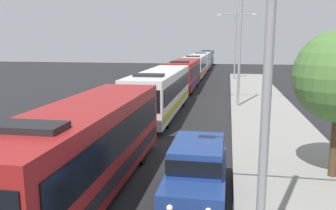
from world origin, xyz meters
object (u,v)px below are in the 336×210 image
at_px(bus_fourth_in_line, 195,66).
at_px(streetlamp_far, 236,39).
at_px(bus_tail_end, 207,57).
at_px(streetlamp_near, 270,39).
at_px(bus_middle, 184,74).
at_px(bus_rear, 202,60).
at_px(white_suv, 197,168).
at_px(bus_lead, 86,145).
at_px(bus_second_in_line, 161,91).
at_px(streetlamp_mid, 240,35).

distance_m(bus_fourth_in_line, streetlamp_far, 6.84).
bearing_deg(bus_tail_end, streetlamp_near, -85.44).
xyz_separation_m(bus_middle, streetlamp_near, (5.40, -29.05, 3.47)).
xyz_separation_m(bus_middle, bus_rear, (0.00, 25.38, 0.00)).
relative_size(bus_rear, white_suv, 2.34).
bearing_deg(bus_tail_end, bus_lead, -90.00).
relative_size(bus_second_in_line, bus_rear, 1.10).
height_order(bus_second_in_line, bus_middle, same).
relative_size(bus_rear, streetlamp_near, 1.36).
bearing_deg(white_suv, bus_second_in_line, 106.12).
bearing_deg(bus_tail_end, streetlamp_mid, -83.58).
bearing_deg(bus_second_in_line, bus_tail_end, 90.00).
bearing_deg(streetlamp_near, bus_fourth_in_line, 97.40).
bearing_deg(bus_fourth_in_line, bus_second_in_line, -90.00).
bearing_deg(streetlamp_near, bus_middle, 100.53).
xyz_separation_m(bus_lead, bus_fourth_in_line, (0.00, 38.40, 0.00)).
height_order(bus_lead, white_suv, bus_lead).
bearing_deg(bus_rear, bus_middle, -90.00).
bearing_deg(streetlamp_mid, bus_rear, 98.84).
relative_size(bus_lead, white_suv, 2.35).
bearing_deg(white_suv, bus_lead, -176.93).
relative_size(bus_rear, streetlamp_far, 1.29).
height_order(bus_lead, bus_fourth_in_line, same).
height_order(bus_lead, streetlamp_far, streetlamp_far).
xyz_separation_m(bus_fourth_in_line, bus_rear, (-0.00, 12.86, -0.00)).
distance_m(bus_second_in_line, bus_fourth_in_line, 25.40).
relative_size(bus_fourth_in_line, bus_rear, 1.07).
bearing_deg(white_suv, bus_rear, 94.14).
relative_size(bus_fourth_in_line, bus_tail_end, 1.06).
bearing_deg(white_suv, streetlamp_near, -63.21).
distance_m(bus_tail_end, streetlamp_far, 28.99).
bearing_deg(streetlamp_mid, bus_lead, -108.07).
height_order(bus_rear, bus_tail_end, same).
distance_m(bus_lead, bus_rear, 51.26).
xyz_separation_m(white_suv, streetlamp_far, (1.70, 36.06, 4.27)).
xyz_separation_m(bus_lead, bus_rear, (-0.00, 51.26, -0.00)).
distance_m(streetlamp_near, streetlamp_mid, 19.72).
bearing_deg(streetlamp_far, white_suv, -92.70).
bearing_deg(bus_second_in_line, white_suv, -73.88).
distance_m(bus_second_in_line, streetlamp_far, 24.15).
relative_size(bus_lead, bus_rear, 1.00).
bearing_deg(bus_tail_end, bus_second_in_line, -90.00).
bearing_deg(white_suv, bus_fourth_in_line, 95.53).
xyz_separation_m(bus_lead, bus_second_in_line, (0.00, 13.00, 0.00)).
height_order(bus_rear, streetlamp_far, streetlamp_far).
xyz_separation_m(bus_rear, bus_tail_end, (0.00, 13.25, 0.00)).
distance_m(bus_tail_end, white_suv, 64.42).
xyz_separation_m(bus_second_in_line, streetlamp_far, (5.40, 23.26, 3.61)).
height_order(bus_fourth_in_line, streetlamp_mid, streetlamp_mid).
xyz_separation_m(bus_fourth_in_line, streetlamp_near, (5.40, -41.57, 3.47)).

